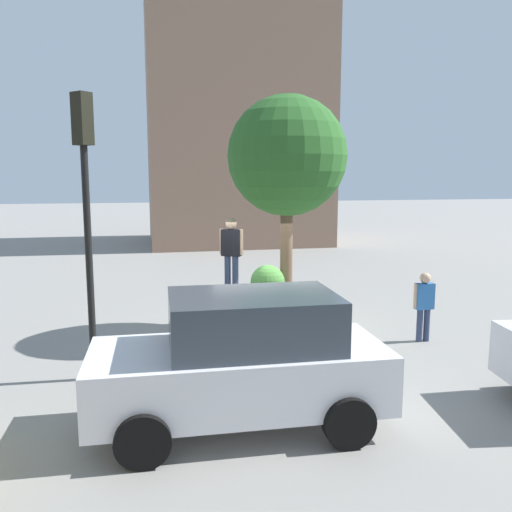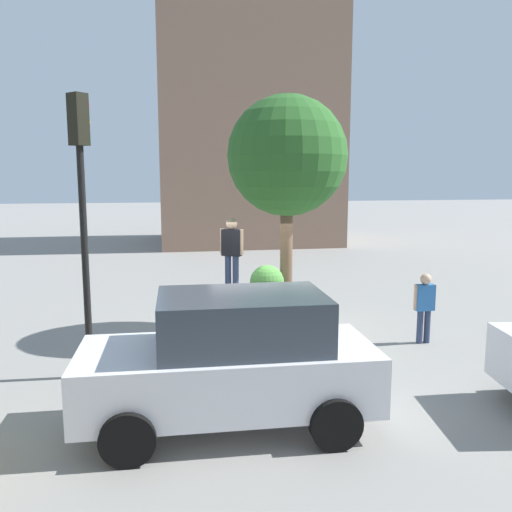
{
  "view_description": "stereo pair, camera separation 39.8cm",
  "coord_description": "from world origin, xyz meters",
  "px_view_note": "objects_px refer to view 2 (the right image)",
  "views": [
    {
      "loc": [
        2.56,
        11.25,
        3.56
      ],
      "look_at": [
        0.11,
        -0.38,
        1.74
      ],
      "focal_mm": 37.16,
      "sensor_mm": 36.0,
      "label": 1
    },
    {
      "loc": [
        2.17,
        11.33,
        3.56
      ],
      "look_at": [
        0.11,
        -0.38,
        1.74
      ],
      "focal_mm": 37.16,
      "sensor_mm": 36.0,
      "label": 2
    }
  ],
  "objects_px": {
    "plaza_tree": "(287,157)",
    "bystander_watching": "(425,303)",
    "police_car": "(232,360)",
    "traffic_light_corner": "(82,190)",
    "planter_ledge": "(256,312)",
    "skateboard": "(232,290)",
    "skateboarder": "(232,248)"
  },
  "relations": [
    {
      "from": "plaza_tree",
      "to": "bystander_watching",
      "type": "relative_size",
      "value": 2.96
    },
    {
      "from": "police_car",
      "to": "traffic_light_corner",
      "type": "bearing_deg",
      "value": -45.53
    },
    {
      "from": "planter_ledge",
      "to": "bystander_watching",
      "type": "height_order",
      "value": "bystander_watching"
    },
    {
      "from": "skateboard",
      "to": "bystander_watching",
      "type": "xyz_separation_m",
      "value": [
        -3.88,
        1.89,
        -0.03
      ]
    },
    {
      "from": "skateboarder",
      "to": "traffic_light_corner",
      "type": "xyz_separation_m",
      "value": [
        2.88,
        2.67,
        1.43
      ]
    },
    {
      "from": "planter_ledge",
      "to": "plaza_tree",
      "type": "distance_m",
      "value": 3.61
    },
    {
      "from": "skateboard",
      "to": "skateboarder",
      "type": "bearing_deg",
      "value": -45.0
    },
    {
      "from": "police_car",
      "to": "bystander_watching",
      "type": "bearing_deg",
      "value": -145.9
    },
    {
      "from": "skateboard",
      "to": "skateboarder",
      "type": "distance_m",
      "value": 0.98
    },
    {
      "from": "skateboard",
      "to": "plaza_tree",
      "type": "bearing_deg",
      "value": 155.43
    },
    {
      "from": "traffic_light_corner",
      "to": "skateboarder",
      "type": "bearing_deg",
      "value": -137.23
    },
    {
      "from": "planter_ledge",
      "to": "police_car",
      "type": "height_order",
      "value": "police_car"
    },
    {
      "from": "police_car",
      "to": "planter_ledge",
      "type": "bearing_deg",
      "value": -104.06
    },
    {
      "from": "skateboarder",
      "to": "traffic_light_corner",
      "type": "height_order",
      "value": "traffic_light_corner"
    },
    {
      "from": "skateboarder",
      "to": "traffic_light_corner",
      "type": "distance_m",
      "value": 4.18
    },
    {
      "from": "planter_ledge",
      "to": "traffic_light_corner",
      "type": "relative_size",
      "value": 0.59
    },
    {
      "from": "planter_ledge",
      "to": "traffic_light_corner",
      "type": "distance_m",
      "value": 5.02
    },
    {
      "from": "skateboard",
      "to": "police_car",
      "type": "xyz_separation_m",
      "value": [
        0.64,
        4.95,
        0.08
      ]
    },
    {
      "from": "skateboard",
      "to": "skateboarder",
      "type": "xyz_separation_m",
      "value": [
        0.0,
        -0.0,
        0.98
      ]
    },
    {
      "from": "plaza_tree",
      "to": "skateboarder",
      "type": "relative_size",
      "value": 2.67
    },
    {
      "from": "traffic_light_corner",
      "to": "skateboard",
      "type": "bearing_deg",
      "value": -137.23
    },
    {
      "from": "police_car",
      "to": "bystander_watching",
      "type": "distance_m",
      "value": 5.46
    },
    {
      "from": "skateboard",
      "to": "bystander_watching",
      "type": "relative_size",
      "value": 0.52
    },
    {
      "from": "plaza_tree",
      "to": "police_car",
      "type": "height_order",
      "value": "plaza_tree"
    },
    {
      "from": "plaza_tree",
      "to": "police_car",
      "type": "relative_size",
      "value": 1.07
    },
    {
      "from": "traffic_light_corner",
      "to": "bystander_watching",
      "type": "xyz_separation_m",
      "value": [
        -6.76,
        -0.78,
        -2.44
      ]
    },
    {
      "from": "skateboard",
      "to": "planter_ledge",
      "type": "bearing_deg",
      "value": 145.53
    },
    {
      "from": "planter_ledge",
      "to": "bystander_watching",
      "type": "relative_size",
      "value": 1.91
    },
    {
      "from": "plaza_tree",
      "to": "planter_ledge",
      "type": "bearing_deg",
      "value": -15.67
    },
    {
      "from": "plaza_tree",
      "to": "traffic_light_corner",
      "type": "distance_m",
      "value": 4.63
    },
    {
      "from": "traffic_light_corner",
      "to": "bystander_watching",
      "type": "bearing_deg",
      "value": -173.44
    },
    {
      "from": "police_car",
      "to": "traffic_light_corner",
      "type": "distance_m",
      "value": 3.96
    }
  ]
}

